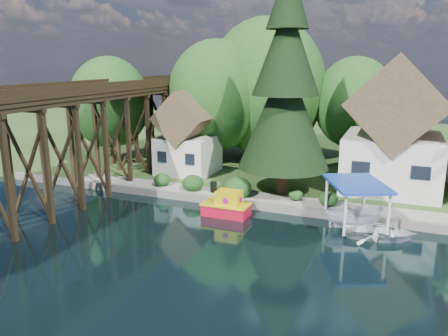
{
  "coord_description": "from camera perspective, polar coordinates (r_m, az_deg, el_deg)",
  "views": [
    {
      "loc": [
        7.17,
        -21.9,
        10.94
      ],
      "look_at": [
        -3.96,
        6.0,
        3.52
      ],
      "focal_mm": 35.0,
      "sensor_mm": 36.0,
      "label": 1
    }
  ],
  "objects": [
    {
      "name": "ground",
      "position": [
        25.51,
        3.33,
        -11.54
      ],
      "size": [
        140.0,
        140.0,
        0.0
      ],
      "primitive_type": "plane",
      "color": "black",
      "rests_on": "ground"
    },
    {
      "name": "bank",
      "position": [
        57.37,
        14.19,
        2.71
      ],
      "size": [
        140.0,
        52.0,
        0.5
      ],
      "primitive_type": "cube",
      "color": "#2D491D",
      "rests_on": "ground"
    },
    {
      "name": "seawall",
      "position": [
        31.9,
        14.85,
        -6.08
      ],
      "size": [
        60.0,
        0.4,
        0.62
      ],
      "primitive_type": "cube",
      "color": "slate",
      "rests_on": "ground"
    },
    {
      "name": "promenade",
      "position": [
        32.92,
        18.63,
        -5.32
      ],
      "size": [
        50.0,
        2.6,
        0.06
      ],
      "primitive_type": "cube",
      "color": "gray",
      "rests_on": "bank"
    },
    {
      "name": "trestle_bridge",
      "position": [
        36.07,
        -18.63,
        4.23
      ],
      "size": [
        4.12,
        44.18,
        9.3
      ],
      "color": "black",
      "rests_on": "ground"
    },
    {
      "name": "house_left",
      "position": [
        38.34,
        21.28,
        4.23
      ],
      "size": [
        7.64,
        8.64,
        11.02
      ],
      "color": "white",
      "rests_on": "bank"
    },
    {
      "name": "shed",
      "position": [
        41.3,
        -4.73,
        3.91
      ],
      "size": [
        5.09,
        5.4,
        7.85
      ],
      "color": "white",
      "rests_on": "bank"
    },
    {
      "name": "bg_trees",
      "position": [
        43.75,
        13.71,
        8.7
      ],
      "size": [
        49.9,
        13.3,
        10.57
      ],
      "color": "#382314",
      "rests_on": "bank"
    },
    {
      "name": "shrubs",
      "position": [
        34.7,
        1.01,
        -2.38
      ],
      "size": [
        15.76,
        2.47,
        1.7
      ],
      "color": "#1A3A14",
      "rests_on": "bank"
    },
    {
      "name": "conifer",
      "position": [
        34.21,
        8.02,
        10.43
      ],
      "size": [
        7.14,
        7.14,
        17.57
      ],
      "color": "#382314",
      "rests_on": "bank"
    },
    {
      "name": "tugboat",
      "position": [
        31.64,
        0.37,
        -4.93
      ],
      "size": [
        3.43,
        1.91,
        2.47
      ],
      "color": "red",
      "rests_on": "ground"
    },
    {
      "name": "boat_white_a",
      "position": [
        29.51,
        19.7,
        -7.79
      ],
      "size": [
        4.88,
        3.86,
        0.91
      ],
      "primitive_type": "imported",
      "rotation": [
        0.0,
        0.0,
        1.74
      ],
      "color": "silver",
      "rests_on": "ground"
    },
    {
      "name": "boat_canopy",
      "position": [
        30.54,
        16.75,
        -5.05
      ],
      "size": [
        5.05,
        5.82,
        3.14
      ],
      "color": "white",
      "rests_on": "ground"
    }
  ]
}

